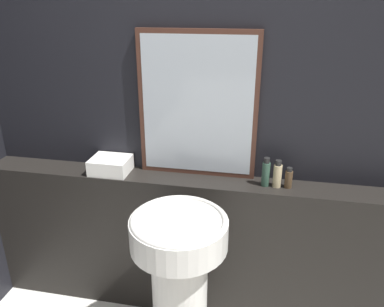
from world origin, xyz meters
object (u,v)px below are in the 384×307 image
Objects in this scene: conditioner_bottle at (277,175)px; lotion_bottle at (289,178)px; shampoo_bottle at (266,173)px; pedestal_sink at (180,280)px; mirror at (197,106)px; towel_stack at (111,165)px.

conditioner_bottle is 1.32× the size of lotion_bottle.
shampoo_bottle is 1.07× the size of conditioner_bottle.
shampoo_bottle reaches higher than pedestal_sink.
shampoo_bottle is at bearing 47.42° from pedestal_sink.
towel_stack is at bearing -170.95° from mirror.
towel_stack reaches higher than pedestal_sink.
conditioner_bottle reaches higher than pedestal_sink.
lotion_bottle is (0.50, -0.08, -0.34)m from mirror.
mirror is 3.64× the size of towel_stack.
towel_stack is at bearing 140.20° from pedestal_sink.
shampoo_bottle is (0.37, 0.41, 0.42)m from pedestal_sink.
pedestal_sink is 7.84× the size of lotion_bottle.
towel_stack is at bearing 180.00° from lotion_bottle.
shampoo_bottle is (0.38, -0.08, -0.32)m from mirror.
lotion_bottle is at bearing -0.00° from towel_stack.
shampoo_bottle is at bearing -11.48° from mirror.
towel_stack is (-0.48, -0.08, -0.35)m from mirror.
lotion_bottle is (0.06, -0.00, -0.02)m from conditioner_bottle.
mirror reaches higher than lotion_bottle.
lotion_bottle reaches higher than towel_stack.
pedestal_sink is 0.69m from shampoo_bottle.
pedestal_sink is 0.88m from mirror.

